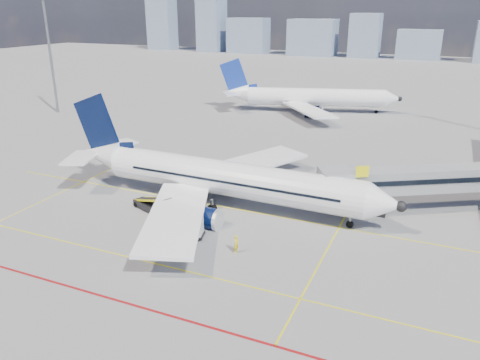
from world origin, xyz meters
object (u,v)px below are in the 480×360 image
object	(u,v)px
baggage_tug	(188,231)
ramp_worker	(236,244)
cargo_dolly	(185,227)
belt_loader	(150,205)
second_aircraft	(308,97)
main_aircraft	(217,177)

from	to	relation	value
baggage_tug	ramp_worker	xyz separation A→B (m)	(5.69, -0.96, 0.22)
cargo_dolly	belt_loader	world-z (taller)	belt_loader
second_aircraft	ramp_worker	distance (m)	65.21
belt_loader	ramp_worker	distance (m)	13.97
second_aircraft	baggage_tug	distance (m)	63.50
second_aircraft	ramp_worker	bearing A→B (deg)	-96.20
second_aircraft	cargo_dolly	xyz separation A→B (m)	(5.62, -63.30, -2.11)
second_aircraft	belt_loader	xyz separation A→B (m)	(-1.46, -59.12, -2.57)
second_aircraft	cargo_dolly	bearing A→B (deg)	-101.36
baggage_tug	second_aircraft	bearing A→B (deg)	112.16
baggage_tug	ramp_worker	distance (m)	5.78
second_aircraft	baggage_tug	xyz separation A→B (m)	(5.88, -63.18, -2.53)
ramp_worker	belt_loader	bearing A→B (deg)	67.79
cargo_dolly	ramp_worker	world-z (taller)	cargo_dolly
second_aircraft	ramp_worker	size ratio (longest dim) A/B	21.26
belt_loader	cargo_dolly	bearing A→B (deg)	-7.60
cargo_dolly	ramp_worker	distance (m)	6.02
baggage_tug	belt_loader	bearing A→B (deg)	167.91
second_aircraft	belt_loader	world-z (taller)	second_aircraft
main_aircraft	cargo_dolly	size ratio (longest dim) A/B	10.40
baggage_tug	belt_loader	size ratio (longest dim) A/B	0.38
main_aircraft	baggage_tug	xyz separation A→B (m)	(1.25, -9.00, -2.53)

